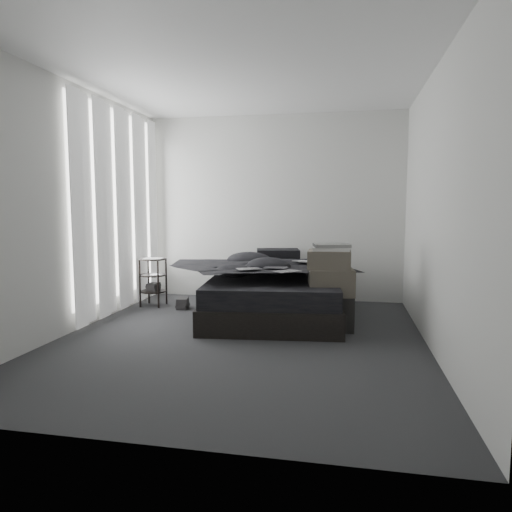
% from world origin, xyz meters
% --- Properties ---
extents(floor, '(3.60, 4.20, 0.01)m').
position_xyz_m(floor, '(0.00, 0.00, 0.00)').
color(floor, '#2C2D2F').
rests_on(floor, ground).
extents(ceiling, '(3.60, 4.20, 0.01)m').
position_xyz_m(ceiling, '(0.00, 0.00, 2.60)').
color(ceiling, white).
rests_on(ceiling, ground).
extents(wall_back, '(3.60, 0.01, 2.60)m').
position_xyz_m(wall_back, '(0.00, 2.10, 1.30)').
color(wall_back, silver).
rests_on(wall_back, ground).
extents(wall_front, '(3.60, 0.01, 2.60)m').
position_xyz_m(wall_front, '(0.00, -2.10, 1.30)').
color(wall_front, silver).
rests_on(wall_front, ground).
extents(wall_left, '(0.01, 4.20, 2.60)m').
position_xyz_m(wall_left, '(-1.80, 0.00, 1.30)').
color(wall_left, silver).
rests_on(wall_left, ground).
extents(wall_right, '(0.01, 4.20, 2.60)m').
position_xyz_m(wall_right, '(1.80, 0.00, 1.30)').
color(wall_right, silver).
rests_on(wall_right, ground).
extents(window_left, '(0.02, 2.00, 2.30)m').
position_xyz_m(window_left, '(-1.78, 0.90, 1.35)').
color(window_left, white).
rests_on(window_left, wall_left).
extents(curtain_left, '(0.06, 2.12, 2.48)m').
position_xyz_m(curtain_left, '(-1.73, 0.90, 1.28)').
color(curtain_left, white).
rests_on(curtain_left, wall_left).
extents(bed, '(1.71, 2.14, 0.27)m').
position_xyz_m(bed, '(0.18, 0.99, 0.14)').
color(bed, black).
rests_on(bed, floor).
extents(mattress, '(1.65, 2.08, 0.21)m').
position_xyz_m(mattress, '(0.18, 0.99, 0.38)').
color(mattress, black).
rests_on(mattress, bed).
extents(duvet, '(1.64, 1.85, 0.23)m').
position_xyz_m(duvet, '(0.18, 0.94, 0.60)').
color(duvet, black).
rests_on(duvet, mattress).
extents(pillow_lower, '(0.64, 0.47, 0.14)m').
position_xyz_m(pillow_lower, '(0.05, 1.75, 0.55)').
color(pillow_lower, black).
rests_on(pillow_lower, mattress).
extents(pillow_upper, '(0.63, 0.50, 0.13)m').
position_xyz_m(pillow_upper, '(0.12, 1.74, 0.68)').
color(pillow_upper, black).
rests_on(pillow_upper, pillow_lower).
extents(laptop, '(0.36, 0.27, 0.03)m').
position_xyz_m(laptop, '(0.54, 1.07, 0.73)').
color(laptop, silver).
rests_on(laptop, duvet).
extents(comic_a, '(0.30, 0.26, 0.01)m').
position_xyz_m(comic_a, '(-0.01, 0.43, 0.72)').
color(comic_a, black).
rests_on(comic_a, duvet).
extents(comic_b, '(0.27, 0.19, 0.01)m').
position_xyz_m(comic_b, '(0.26, 0.61, 0.73)').
color(comic_b, black).
rests_on(comic_b, duvet).
extents(comic_c, '(0.30, 0.29, 0.01)m').
position_xyz_m(comic_c, '(0.42, 0.33, 0.73)').
color(comic_c, black).
rests_on(comic_c, duvet).
extents(side_stand, '(0.35, 0.35, 0.63)m').
position_xyz_m(side_stand, '(-1.50, 1.29, 0.31)').
color(side_stand, black).
rests_on(side_stand, floor).
extents(papers, '(0.27, 0.21, 0.01)m').
position_xyz_m(papers, '(-1.49, 1.28, 0.63)').
color(papers, white).
rests_on(papers, side_stand).
extents(floor_books, '(0.16, 0.21, 0.14)m').
position_xyz_m(floor_books, '(-1.05, 1.18, 0.07)').
color(floor_books, black).
rests_on(floor_books, floor).
extents(box_lower, '(0.53, 0.43, 0.37)m').
position_xyz_m(box_lower, '(0.86, 0.57, 0.19)').
color(box_lower, black).
rests_on(box_lower, floor).
extents(box_mid, '(0.52, 0.43, 0.28)m').
position_xyz_m(box_mid, '(0.87, 0.56, 0.51)').
color(box_mid, '#534C41').
rests_on(box_mid, box_lower).
extents(box_upper, '(0.46, 0.37, 0.20)m').
position_xyz_m(box_upper, '(0.84, 0.57, 0.75)').
color(box_upper, '#534C41').
rests_on(box_upper, box_mid).
extents(art_book_white, '(0.40, 0.33, 0.04)m').
position_xyz_m(art_book_white, '(0.86, 0.57, 0.87)').
color(art_book_white, silver).
rests_on(art_book_white, box_upper).
extents(art_book_snake, '(0.42, 0.36, 0.03)m').
position_xyz_m(art_book_snake, '(0.87, 0.56, 0.91)').
color(art_book_snake, silver).
rests_on(art_book_snake, art_book_white).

